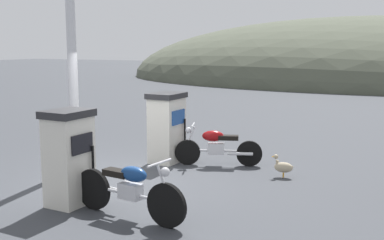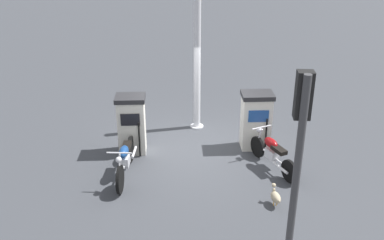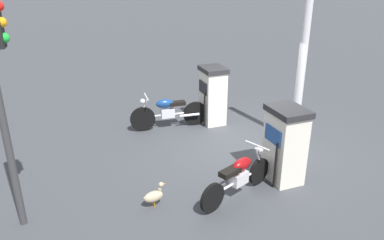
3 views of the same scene
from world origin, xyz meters
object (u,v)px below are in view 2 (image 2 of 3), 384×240
at_px(motorcycle_near_pump, 125,159).
at_px(motorcycle_far_pump, 272,152).
at_px(fuel_pump_near, 132,124).
at_px(fuel_pump_far, 256,120).
at_px(canopy_support_pole, 197,65).
at_px(wandering_duck, 276,197).
at_px(roadside_traffic_light, 298,149).

distance_m(motorcycle_near_pump, motorcycle_far_pump, 3.63).
height_order(fuel_pump_near, fuel_pump_far, fuel_pump_near).
distance_m(motorcycle_near_pump, canopy_support_pole, 3.63).
height_order(motorcycle_far_pump, wandering_duck, motorcycle_far_pump).
distance_m(wandering_duck, roadside_traffic_light, 3.22).
bearing_deg(motorcycle_far_pump, roadside_traffic_light, -10.64).
height_order(roadside_traffic_light, canopy_support_pole, canopy_support_pole).
bearing_deg(canopy_support_pole, fuel_pump_far, 46.13).
bearing_deg(motorcycle_near_pump, roadside_traffic_light, 38.66).
height_order(fuel_pump_near, roadside_traffic_light, roadside_traffic_light).
bearing_deg(roadside_traffic_light, canopy_support_pole, -171.46).
height_order(fuel_pump_near, canopy_support_pole, canopy_support_pole).
bearing_deg(motorcycle_far_pump, wandering_duck, -10.91).
bearing_deg(fuel_pump_near, roadside_traffic_light, 29.73).
xyz_separation_m(fuel_pump_far, canopy_support_pole, (-1.41, -1.47, 1.14)).
bearing_deg(canopy_support_pole, motorcycle_near_pump, -36.40).
distance_m(roadside_traffic_light, canopy_support_pole, 6.42).
bearing_deg(motorcycle_near_pump, canopy_support_pole, 143.60).
height_order(motorcycle_far_pump, roadside_traffic_light, roadside_traffic_light).
relative_size(fuel_pump_near, motorcycle_near_pump, 0.75).
bearing_deg(motorcycle_near_pump, fuel_pump_far, 110.11).
bearing_deg(motorcycle_near_pump, motorcycle_far_pump, 91.66).
relative_size(wandering_duck, roadside_traffic_light, 0.12).
bearing_deg(fuel_pump_far, canopy_support_pole, -133.87).
distance_m(fuel_pump_near, fuel_pump_far, 3.32).
bearing_deg(canopy_support_pole, fuel_pump_near, -52.68).
distance_m(motorcycle_far_pump, wandering_duck, 1.63).
relative_size(fuel_pump_far, canopy_support_pole, 0.39).
relative_size(motorcycle_near_pump, roadside_traffic_light, 0.57).
height_order(wandering_duck, canopy_support_pole, canopy_support_pole).
bearing_deg(motorcycle_near_pump, fuel_pump_near, 174.70).
bearing_deg(canopy_support_pole, wandering_duck, 17.98).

